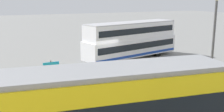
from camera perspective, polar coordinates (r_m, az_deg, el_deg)
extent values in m
plane|color=gray|center=(25.49, -1.21, -2.08)|extent=(160.00, 160.00, 0.00)
cube|color=white|center=(28.41, 4.14, 2.04)|extent=(11.26, 5.00, 1.85)
cube|color=white|center=(28.15, 4.19, 5.45)|extent=(10.92, 4.83, 1.55)
cube|color=black|center=(28.37, 4.14, 2.48)|extent=(10.74, 4.91, 0.64)
cube|color=black|center=(28.14, 4.19, 5.60)|extent=(10.39, 4.73, 0.60)
cube|color=#193FA5|center=(28.54, 4.12, 0.70)|extent=(11.06, 4.99, 0.24)
cube|color=#B2B2B7|center=(28.06, 4.22, 7.12)|extent=(10.92, 4.83, 0.10)
cylinder|color=black|center=(26.45, -1.38, -0.43)|extent=(1.55, 2.64, 1.00)
cylinder|color=black|center=(30.62, 8.32, 1.22)|extent=(1.55, 2.64, 1.00)
cube|color=black|center=(10.85, -7.60, -10.64)|extent=(12.75, 4.21, 0.90)
cube|color=gray|center=(10.39, -7.81, -3.67)|extent=(12.98, 4.01, 0.20)
cylinder|color=black|center=(18.99, -10.48, -6.16)|extent=(0.14, 0.14, 0.80)
cylinder|color=black|center=(19.12, -11.01, -6.05)|extent=(0.14, 0.14, 0.80)
cylinder|color=#335938|center=(18.84, -10.84, -4.05)|extent=(0.45, 0.45, 0.62)
sphere|color=tan|center=(18.73, -10.89, -2.82)|extent=(0.22, 0.22, 0.22)
cylinder|color=black|center=(20.58, 8.69, -4.54)|extent=(0.14, 0.14, 0.86)
cylinder|color=black|center=(20.70, 8.20, -4.42)|extent=(0.14, 0.14, 0.86)
cylinder|color=black|center=(20.43, 8.52, -2.43)|extent=(0.41, 0.41, 0.67)
sphere|color=beige|center=(20.32, 8.56, -1.20)|extent=(0.23, 0.23, 0.23)
cube|color=gray|center=(20.14, -4.57, -2.98)|extent=(8.49, 0.17, 0.06)
cube|color=gray|center=(20.27, -4.55, -4.34)|extent=(8.49, 0.17, 0.06)
cylinder|color=gray|center=(21.98, 5.97, -3.11)|extent=(0.07, 0.07, 1.05)
cylinder|color=gray|center=(20.28, -4.54, -4.41)|extent=(0.07, 0.07, 1.05)
cylinder|color=gray|center=(19.38, -16.53, -5.71)|extent=(0.07, 0.07, 1.05)
cylinder|color=slate|center=(18.43, -12.74, -4.41)|extent=(0.10, 0.10, 2.29)
cube|color=#1999D8|center=(18.20, -12.82, -2.27)|extent=(1.07, 0.08, 0.65)
cylinder|color=#4C4C51|center=(18.77, 20.64, 1.50)|extent=(0.16, 0.16, 6.18)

